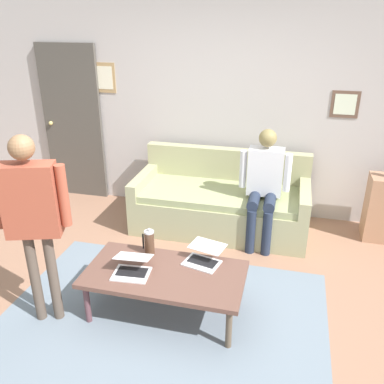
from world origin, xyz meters
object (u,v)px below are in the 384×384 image
laptop_left (132,268)px  laptop_center (204,257)px  french_press (149,242)px  coffee_table (165,276)px  person_seated (264,181)px  couch (221,203)px  interior_door (73,124)px  person_standing (32,209)px

laptop_left → laptop_center: 0.62m
laptop_left → french_press: french_press is taller
coffee_table → person_seated: (-0.68, -1.43, 0.36)m
french_press → couch: bearing=-105.7°
couch → laptop_center: size_ratio=5.20×
person_seated → interior_door: bearing=-15.0°
interior_door → couch: 2.29m
laptop_center → interior_door: bearing=-40.4°
interior_door → person_standing: 2.64m
person_standing → person_seated: 2.39m
laptop_left → french_press: bearing=-97.5°
interior_door → laptop_left: size_ratio=6.14×
person_standing → french_press: bearing=-142.3°
interior_door → laptop_center: bearing=139.6°
couch → french_press: size_ratio=7.86×
couch → laptop_center: (-0.10, 1.42, 0.15)m
coffee_table → laptop_left: 0.28m
coffee_table → person_seated: person_seated is taller
interior_door → laptop_left: bearing=127.5°
couch → person_standing: person_standing is taller
couch → person_standing: size_ratio=1.25×
interior_door → laptop_center: (-2.23, 1.90, -0.57)m
french_press → laptop_left: bearing=82.5°
laptop_center → person_standing: size_ratio=0.24×
coffee_table → laptop_center: size_ratio=3.45×
laptop_center → couch: bearing=-85.9°
person_standing → interior_door: bearing=-67.5°
interior_door → coffee_table: size_ratio=1.54×
couch → laptop_left: bearing=75.8°
interior_door → person_standing: (-1.01, 2.44, 0.01)m
french_press → coffee_table: bearing=131.3°
coffee_table → french_press: bearing=-48.7°
laptop_left → person_seated: 1.79m
french_press → person_seated: bearing=-127.0°
interior_door → person_seated: size_ratio=1.60×
french_press → person_standing: (0.72, 0.56, 0.51)m
laptop_center → french_press: 0.50m
couch → person_seated: person_seated is taller
person_seated → coffee_table: bearing=64.8°
person_standing → person_seated: person_standing is taller
laptop_left → person_seated: (-0.94, -1.50, 0.27)m
interior_door → person_standing: bearing=112.5°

